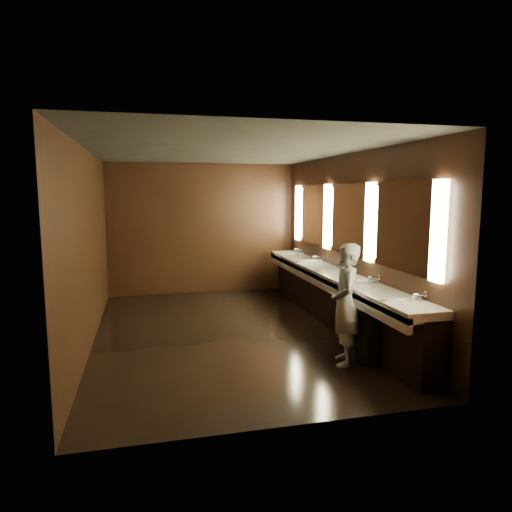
% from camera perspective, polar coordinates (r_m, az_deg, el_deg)
% --- Properties ---
extents(floor, '(6.00, 6.00, 0.00)m').
position_cam_1_polar(floor, '(7.27, -3.57, -9.51)').
color(floor, black).
rests_on(floor, ground).
extents(ceiling, '(4.00, 6.00, 0.02)m').
position_cam_1_polar(ceiling, '(6.97, -3.77, 13.03)').
color(ceiling, '#2D2D2B').
rests_on(ceiling, wall_back).
extents(wall_back, '(4.00, 0.02, 2.80)m').
position_cam_1_polar(wall_back, '(9.94, -6.70, 3.38)').
color(wall_back, black).
rests_on(wall_back, floor).
extents(wall_front, '(4.00, 0.02, 2.80)m').
position_cam_1_polar(wall_front, '(4.10, 3.70, -3.04)').
color(wall_front, black).
rests_on(wall_front, floor).
extents(wall_left, '(0.02, 6.00, 2.80)m').
position_cam_1_polar(wall_left, '(6.93, -20.19, 0.99)').
color(wall_left, black).
rests_on(wall_left, floor).
extents(wall_right, '(0.02, 6.00, 2.80)m').
position_cam_1_polar(wall_right, '(7.59, 11.38, 1.89)').
color(wall_right, black).
rests_on(wall_right, floor).
extents(sink_counter, '(0.55, 5.40, 1.01)m').
position_cam_1_polar(sink_counter, '(7.65, 9.78, -4.89)').
color(sink_counter, black).
rests_on(sink_counter, floor).
extents(mirror_band, '(0.06, 5.03, 1.15)m').
position_cam_1_polar(mirror_band, '(7.55, 11.32, 4.53)').
color(mirror_band, '#FEF3B8').
rests_on(mirror_band, wall_right).
extents(person, '(0.52, 0.65, 1.55)m').
position_cam_1_polar(person, '(5.90, 11.10, -5.95)').
color(person, '#97C3E1').
rests_on(person, floor).
extents(trash_bin, '(0.47, 0.47, 0.61)m').
position_cam_1_polar(trash_bin, '(6.18, 14.01, -9.95)').
color(trash_bin, black).
rests_on(trash_bin, floor).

